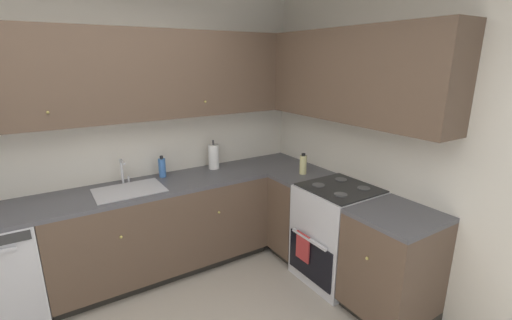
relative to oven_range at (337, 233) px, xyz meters
The scene contains 14 objects.
wall_back 2.36m from the oven_range, 143.42° to the left, with size 4.18×0.05×2.67m, color silver.
wall_right 1.04m from the oven_range, 56.34° to the right, with size 0.05×3.58×2.67m, color silver.
lower_cabinets_back 1.64m from the oven_range, 143.29° to the left, with size 2.00×0.62×0.86m.
countertop_back 1.70m from the oven_range, 143.42° to the left, with size 3.20×0.60×0.04m, color #4C4C51.
lower_cabinets_right 0.19m from the oven_range, 94.82° to the right, with size 0.62×1.58×0.86m.
countertop_right 0.46m from the oven_range, 95.70° to the right, with size 0.60×1.58×0.03m.
oven_range is the anchor object (origin of this frame).
upper_cabinets_back 2.33m from the oven_range, 142.89° to the left, with size 2.88×0.34×0.77m.
upper_cabinets_right 1.43m from the oven_range, 60.54° to the left, with size 0.32×2.13×0.77m.
sink 1.91m from the oven_range, 149.33° to the left, with size 0.58×0.40×0.10m.
faucet 2.06m from the oven_range, 144.04° to the left, with size 0.07×0.16×0.23m.
soap_bottle 1.78m from the oven_range, 136.76° to the left, with size 0.07×0.07×0.21m.
paper_towel_roll 1.45m from the oven_range, 121.23° to the left, with size 0.11×0.11×0.31m.
oil_bottle 0.73m from the oven_range, 92.11° to the left, with size 0.07×0.07×0.21m.
Camera 1 is at (-0.43, -1.59, 2.00)m, focal length 24.48 mm.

